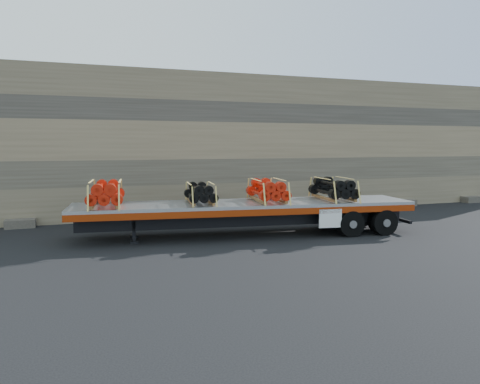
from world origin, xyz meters
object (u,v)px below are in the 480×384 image
Objects in this scene: trailer at (245,219)px; bundle_front at (106,194)px; bundle_midfront at (200,194)px; bundle_midrear at (268,191)px; bundle_rear at (333,189)px.

trailer is 5.31× the size of bundle_front.
bundle_front is at bearing -180.00° from bundle_midfront.
bundle_front is 6.04m from bundle_midrear.
bundle_rear is at bearing 0.00° from bundle_midrear.
bundle_midrear reaches higher than trailer.
bundle_front reaches higher than bundle_rear.
bundle_front reaches higher than bundle_midrear.
bundle_rear is at bearing -0.00° from bundle_midfront.
trailer is at bearing 0.00° from bundle_front.
trailer is at bearing 180.00° from bundle_midrear.
bundle_rear reaches higher than bundle_midfront.
bundle_rear is at bearing 0.00° from bundle_front.
trailer is at bearing 0.00° from bundle_midfront.
trailer is at bearing 180.00° from bundle_rear.
bundle_front is at bearing -180.00° from trailer.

